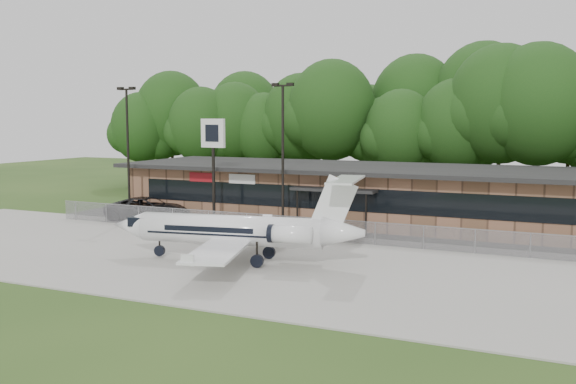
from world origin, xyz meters
The scene contains 11 objects.
ground centered at (0.00, 0.00, 0.00)m, with size 160.00×160.00×0.00m, color #264317.
apron centered at (0.00, 8.00, 0.04)m, with size 64.00×18.00×0.08m, color #9E9B93.
parking_lot centered at (0.00, 19.50, 0.03)m, with size 50.00×9.00×0.06m, color #383835.
terminal centered at (0.00, 23.94, 2.18)m, with size 41.00×11.65×4.30m.
fence centered at (0.00, 15.00, 0.78)m, with size 46.00×0.04×1.52m.
treeline centered at (0.00, 42.00, 7.50)m, with size 72.00×12.00×15.00m, color #143C13, non-canonical shape.
light_pole_left centered at (-18.00, 16.50, 5.98)m, with size 1.55×0.30×10.23m.
light_pole_mid centered at (-5.00, 16.50, 5.98)m, with size 1.55×0.30×10.23m.
business_jet centered at (-3.32, 7.41, 1.75)m, with size 14.55×13.04×4.90m.
suv centered at (-16.99, 17.49, 0.90)m, with size 3.00×6.50×1.81m, color #272729.
pole_sign centered at (-10.65, 16.80, 6.01)m, with size 2.07×0.55×7.85m.
Camera 1 is at (13.36, -22.73, 7.84)m, focal length 40.00 mm.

